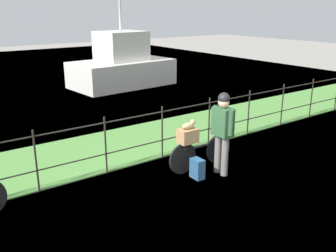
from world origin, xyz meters
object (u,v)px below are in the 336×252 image
at_px(terrier_dog, 189,125).
at_px(backpack_on_paving, 197,169).
at_px(moored_boat_near, 122,66).
at_px(wooden_crate, 188,136).
at_px(cyclist_person, 223,127).
at_px(bicycle_main, 200,153).

bearing_deg(terrier_dog, backpack_on_paving, -97.48).
distance_m(backpack_on_paving, moored_boat_near, 9.52).
relative_size(wooden_crate, moored_boat_near, 0.09).
bearing_deg(backpack_on_paving, wooden_crate, -1.37).
height_order(cyclist_person, backpack_on_paving, cyclist_person).
distance_m(bicycle_main, wooden_crate, 0.56).
bearing_deg(cyclist_person, wooden_crate, 137.98).
bearing_deg(terrier_dog, wooden_crate, 179.32).
bearing_deg(terrier_dog, bicycle_main, -0.68).
bearing_deg(wooden_crate, bicycle_main, -0.68).
xyz_separation_m(wooden_crate, cyclist_person, (0.51, -0.46, 0.22)).
height_order(wooden_crate, terrier_dog, terrier_dog).
distance_m(wooden_crate, moored_boat_near, 9.17).
bearing_deg(wooden_crate, cyclist_person, -42.02).
xyz_separation_m(wooden_crate, terrier_dog, (0.02, -0.00, 0.22)).
distance_m(cyclist_person, backpack_on_paving, 0.97).
bearing_deg(cyclist_person, terrier_dog, 136.56).
bearing_deg(wooden_crate, moored_boat_near, 68.81).
relative_size(terrier_dog, moored_boat_near, 0.07).
bearing_deg(moored_boat_near, terrier_dog, -111.04).
bearing_deg(terrier_dog, cyclist_person, -43.44).
bearing_deg(moored_boat_near, cyclist_person, -107.31).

